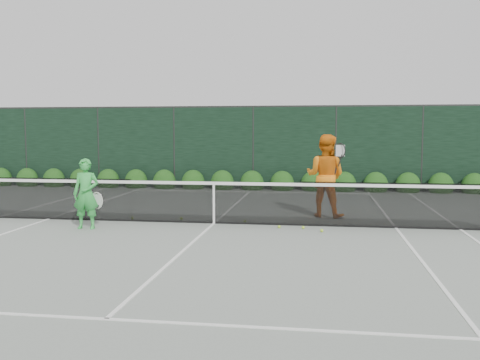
# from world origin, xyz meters

# --- Properties ---
(ground) EXTENTS (80.00, 80.00, 0.00)m
(ground) POSITION_xyz_m (0.00, 0.00, 0.00)
(ground) COLOR gray
(ground) RESTS_ON ground
(tennis_net) EXTENTS (12.90, 0.10, 1.07)m
(tennis_net) POSITION_xyz_m (-0.02, 0.00, 0.53)
(tennis_net) COLOR #11341F
(tennis_net) RESTS_ON ground
(player_woman) EXTENTS (0.65, 0.42, 1.55)m
(player_woman) POSITION_xyz_m (-2.66, -1.03, 0.78)
(player_woman) COLOR green
(player_woman) RESTS_ON ground
(player_man) EXTENTS (1.21, 1.07, 2.07)m
(player_man) POSITION_xyz_m (2.57, 1.38, 1.03)
(player_man) COLOR orange
(player_man) RESTS_ON ground
(court_lines) EXTENTS (11.03, 23.83, 0.01)m
(court_lines) POSITION_xyz_m (0.00, 0.00, 0.01)
(court_lines) COLOR white
(court_lines) RESTS_ON ground
(windscreen_fence) EXTENTS (32.00, 21.07, 3.06)m
(windscreen_fence) POSITION_xyz_m (0.00, -2.71, 1.51)
(windscreen_fence) COLOR black
(windscreen_fence) RESTS_ON ground
(hedge_row) EXTENTS (31.66, 0.65, 0.94)m
(hedge_row) POSITION_xyz_m (-0.00, 7.15, 0.23)
(hedge_row) COLOR #15360E
(hedge_row) RESTS_ON ground
(tennis_balls) EXTENTS (4.65, 1.17, 0.07)m
(tennis_balls) POSITION_xyz_m (0.64, -0.09, 0.03)
(tennis_balls) COLOR #B1DD31
(tennis_balls) RESTS_ON ground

